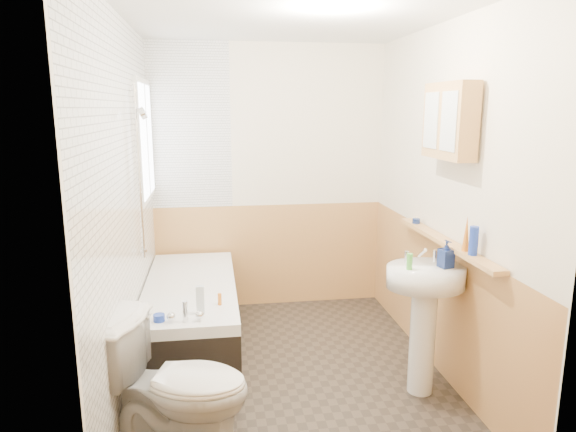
{
  "coord_description": "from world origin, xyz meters",
  "views": [
    {
      "loc": [
        -0.53,
        -3.42,
        1.91
      ],
      "look_at": [
        0.0,
        0.15,
        1.15
      ],
      "focal_mm": 32.0,
      "sensor_mm": 36.0,
      "label": 1
    }
  ],
  "objects_px": {
    "sink": "(424,303)",
    "bathtub": "(191,315)",
    "toilet": "(177,387)",
    "medicine_cabinet": "(449,121)",
    "pine_shelf": "(445,242)"
  },
  "relations": [
    {
      "from": "sink",
      "to": "bathtub",
      "type": "bearing_deg",
      "value": 139.09
    },
    {
      "from": "toilet",
      "to": "medicine_cabinet",
      "type": "distance_m",
      "value": 2.35
    },
    {
      "from": "sink",
      "to": "medicine_cabinet",
      "type": "bearing_deg",
      "value": 31.31
    },
    {
      "from": "bathtub",
      "to": "sink",
      "type": "distance_m",
      "value": 1.82
    },
    {
      "from": "bathtub",
      "to": "sink",
      "type": "height_order",
      "value": "sink"
    },
    {
      "from": "sink",
      "to": "medicine_cabinet",
      "type": "height_order",
      "value": "medicine_cabinet"
    },
    {
      "from": "bathtub",
      "to": "toilet",
      "type": "distance_m",
      "value": 1.27
    },
    {
      "from": "sink",
      "to": "pine_shelf",
      "type": "bearing_deg",
      "value": 28.22
    },
    {
      "from": "sink",
      "to": "toilet",
      "type": "bearing_deg",
      "value": -177.85
    },
    {
      "from": "toilet",
      "to": "sink",
      "type": "relative_size",
      "value": 0.81
    },
    {
      "from": "sink",
      "to": "pine_shelf",
      "type": "relative_size",
      "value": 0.71
    },
    {
      "from": "sink",
      "to": "pine_shelf",
      "type": "distance_m",
      "value": 0.46
    },
    {
      "from": "bathtub",
      "to": "pine_shelf",
      "type": "height_order",
      "value": "pine_shelf"
    },
    {
      "from": "sink",
      "to": "pine_shelf",
      "type": "height_order",
      "value": "pine_shelf"
    },
    {
      "from": "sink",
      "to": "medicine_cabinet",
      "type": "relative_size",
      "value": 1.84
    }
  ]
}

